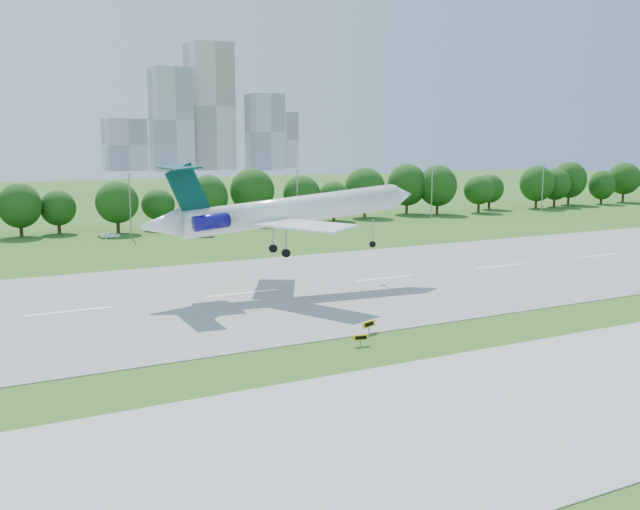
{
  "coord_description": "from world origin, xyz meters",
  "views": [
    {
      "loc": [
        -50.83,
        -53.01,
        18.0
      ],
      "look_at": [
        -13.34,
        18.0,
        5.2
      ],
      "focal_mm": 40.0,
      "sensor_mm": 36.0,
      "label": 1
    }
  ],
  "objects_px": {
    "service_vehicle_b": "(204,234)",
    "airliner": "(280,211)",
    "service_vehicle_a": "(111,235)",
    "taxi_sign_left": "(360,338)"
  },
  "relations": [
    {
      "from": "service_vehicle_a",
      "to": "service_vehicle_b",
      "type": "distance_m",
      "value": 17.61
    },
    {
      "from": "airliner",
      "to": "service_vehicle_b",
      "type": "height_order",
      "value": "airliner"
    },
    {
      "from": "taxi_sign_left",
      "to": "service_vehicle_b",
      "type": "xyz_separation_m",
      "value": [
        11.42,
        76.41,
        -0.13
      ]
    },
    {
      "from": "airliner",
      "to": "service_vehicle_b",
      "type": "relative_size",
      "value": 9.83
    },
    {
      "from": "service_vehicle_a",
      "to": "service_vehicle_b",
      "type": "relative_size",
      "value": 0.94
    },
    {
      "from": "service_vehicle_b",
      "to": "taxi_sign_left",
      "type": "bearing_deg",
      "value": -166.35
    },
    {
      "from": "airliner",
      "to": "service_vehicle_a",
      "type": "height_order",
      "value": "airliner"
    },
    {
      "from": "airliner",
      "to": "service_vehicle_a",
      "type": "distance_m",
      "value": 59.59
    },
    {
      "from": "service_vehicle_b",
      "to": "airliner",
      "type": "bearing_deg",
      "value": -166.26
    },
    {
      "from": "service_vehicle_a",
      "to": "service_vehicle_b",
      "type": "bearing_deg",
      "value": -117.61
    }
  ]
}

